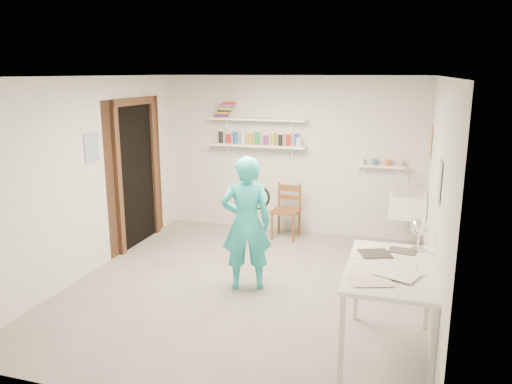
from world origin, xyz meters
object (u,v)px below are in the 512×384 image
(belfast_sink, at_px, (407,204))
(wall_clock, at_px, (258,197))
(man, at_px, (246,223))
(wooden_chair, at_px, (286,211))
(work_table, at_px, (389,312))
(desk_lamp, at_px, (419,227))

(belfast_sink, height_order, wall_clock, wall_clock)
(belfast_sink, height_order, man, man)
(belfast_sink, distance_m, man, 2.44)
(wooden_chair, xyz_separation_m, work_table, (1.62, -2.88, 0.00))
(belfast_sink, relative_size, work_table, 0.48)
(wall_clock, bearing_deg, belfast_sink, 21.66)
(work_table, xyz_separation_m, desk_lamp, (0.21, 0.50, 0.64))
(belfast_sink, distance_m, work_table, 2.73)
(wooden_chair, bearing_deg, man, -85.86)
(man, height_order, wall_clock, man)
(man, bearing_deg, desk_lamp, 144.36)
(wall_clock, xyz_separation_m, work_table, (1.56, -1.21, -0.62))
(desk_lamp, bearing_deg, wooden_chair, 127.47)
(wooden_chair, relative_size, work_table, 0.66)
(wooden_chair, relative_size, desk_lamp, 5.32)
(wall_clock, distance_m, desk_lamp, 1.90)
(work_table, bearing_deg, desk_lamp, 67.58)
(wall_clock, bearing_deg, man, -130.55)
(belfast_sink, bearing_deg, wooden_chair, 174.28)
(wall_clock, height_order, work_table, wall_clock)
(belfast_sink, height_order, wooden_chair, belfast_sink)
(man, relative_size, wooden_chair, 1.86)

